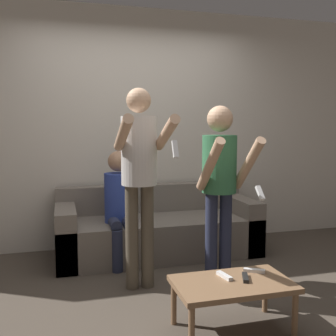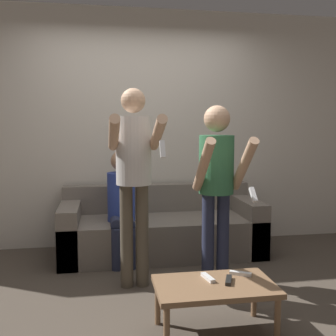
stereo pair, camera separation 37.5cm
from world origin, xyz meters
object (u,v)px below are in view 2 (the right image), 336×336
at_px(person_seated, 122,202).
at_px(remote_near, 229,280).
at_px(person_standing_right, 217,175).
at_px(remote_mid, 208,278).
at_px(remote_far, 240,274).
at_px(person_standing_left, 134,166).
at_px(couch, 161,230).
at_px(coffee_table, 215,290).

relative_size(person_seated, remote_near, 7.40).
xyz_separation_m(person_standing_right, remote_mid, (-0.29, -0.78, -0.60)).
xyz_separation_m(person_seated, remote_far, (0.75, -1.43, -0.25)).
bearing_deg(remote_near, person_standing_left, 123.12).
height_order(couch, person_seated, person_seated).
relative_size(couch, remote_near, 13.90).
relative_size(person_seated, remote_mid, 7.32).
bearing_deg(person_seated, remote_mid, -71.05).
bearing_deg(remote_mid, person_standing_right, 69.72).
distance_m(coffee_table, remote_far, 0.25).
xyz_separation_m(couch, coffee_table, (0.10, -1.72, 0.05)).
xyz_separation_m(couch, person_seated, (-0.43, -0.17, 0.35)).
bearing_deg(couch, coffee_table, -86.77).
distance_m(coffee_table, remote_near, 0.11).
bearing_deg(coffee_table, person_seated, 108.92).
height_order(couch, remote_near, couch).
height_order(person_standing_left, person_seated, person_standing_left).
height_order(person_standing_left, remote_mid, person_standing_left).
bearing_deg(remote_mid, couch, 92.47).
height_order(person_seated, remote_mid, person_seated).
xyz_separation_m(person_standing_left, coffee_table, (0.46, -0.86, -0.74)).
bearing_deg(remote_near, person_standing_right, 78.99).
relative_size(couch, person_standing_right, 1.36).
bearing_deg(person_standing_right, couch, 112.76).
relative_size(person_standing_right, remote_near, 10.19).
distance_m(person_seated, remote_mid, 1.57).
bearing_deg(coffee_table, couch, 93.23).
bearing_deg(remote_far, coffee_table, -152.77).
bearing_deg(couch, person_seated, -158.40).
distance_m(remote_near, remote_far, 0.16).
bearing_deg(remote_near, remote_far, 40.00).
height_order(remote_near, remote_far, same).
bearing_deg(remote_far, couch, 101.05).
bearing_deg(remote_near, remote_mid, 151.69).
height_order(remote_mid, remote_far, same).
bearing_deg(remote_near, coffee_table, -173.22).
bearing_deg(person_standing_left, remote_near, -56.88).
height_order(person_standing_right, remote_far, person_standing_right).
distance_m(person_standing_left, coffee_table, 1.22).
height_order(couch, remote_mid, couch).
relative_size(person_seated, coffee_table, 1.43).
distance_m(couch, coffee_table, 1.72).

